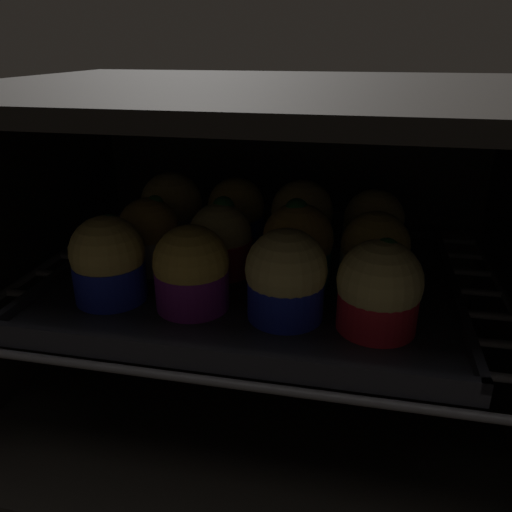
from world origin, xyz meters
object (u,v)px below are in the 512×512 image
object	(u,v)px
muffin_row0_col0	(108,261)
muffin_row0_col1	(192,271)
muffin_row1_col1	(220,241)
muffin_row2_col0	(172,209)
muffin_row2_col2	(302,219)
muffin_row1_col2	(298,246)
muffin_row1_col0	(149,236)
muffin_row1_col3	(375,253)
muffin_row0_col2	(286,278)
muffin_row2_col3	(373,226)
muffin_row2_col1	(236,215)
muffin_row0_col3	(379,290)
baking_tray	(256,280)

from	to	relation	value
muffin_row0_col0	muffin_row0_col1	size ratio (longest dim) A/B	1.04
muffin_row0_col1	muffin_row1_col1	size ratio (longest dim) A/B	0.97
muffin_row2_col0	muffin_row2_col2	distance (cm)	16.83
muffin_row1_col2	muffin_row2_col2	distance (cm)	8.74
muffin_row0_col1	muffin_row1_col0	xyz separation A→B (cm)	(-7.80, 8.29, -0.04)
muffin_row1_col0	muffin_row1_col3	distance (cm)	24.96
muffin_row0_col2	muffin_row1_col0	world-z (taller)	muffin_row0_col2
muffin_row2_col3	muffin_row0_col2	bearing A→B (deg)	-115.18
muffin_row1_col0	muffin_row2_col1	size ratio (longest dim) A/B	0.95
muffin_row1_col3	muffin_row2_col0	bearing A→B (deg)	161.55
muffin_row0_col3	muffin_row1_col1	bearing A→B (deg)	151.64
muffin_row0_col2	muffin_row2_col1	bearing A→B (deg)	117.79
muffin_row0_col2	muffin_row1_col3	world-z (taller)	muffin_row0_col2
muffin_row0_col1	muffin_row0_col3	world-z (taller)	muffin_row0_col3
muffin_row2_col0	muffin_row2_col1	bearing A→B (deg)	-1.20
muffin_row0_col1	muffin_row1_col2	xyz separation A→B (cm)	(9.14, 7.93, 0.31)
muffin_row0_col3	muffin_row1_col0	world-z (taller)	muffin_row0_col3
muffin_row1_col3	muffin_row0_col3	bearing A→B (deg)	-87.87
muffin_row0_col2	muffin_row2_col2	distance (cm)	16.75
muffin_row1_col1	muffin_row1_col3	xyz separation A→B (cm)	(16.72, -0.14, 0.04)
muffin_row2_col0	muffin_row2_col2	xyz separation A→B (cm)	(16.82, -0.43, -0.04)
muffin_row0_col0	muffin_row2_col0	world-z (taller)	muffin_row2_col0
muffin_row0_col2	muffin_row0_col3	distance (cm)	8.36
muffin_row1_col2	muffin_row2_col0	xyz separation A→B (cm)	(-17.50, 9.14, 0.14)
muffin_row1_col1	muffin_row2_col2	world-z (taller)	muffin_row2_col2
muffin_row0_col0	muffin_row1_col1	bearing A→B (deg)	44.06
baking_tray	muffin_row0_col1	xyz separation A→B (cm)	(-4.56, -8.28, 4.28)
muffin_row1_col0	muffin_row1_col2	distance (cm)	16.94
muffin_row2_col1	muffin_row2_col3	distance (cm)	16.82
muffin_row0_col3	muffin_row2_col1	world-z (taller)	muffin_row2_col1
muffin_row1_col1	muffin_row1_col2	xyz separation A→B (cm)	(8.70, -0.76, 0.44)
muffin_row0_col2	muffin_row1_col3	size ratio (longest dim) A/B	1.07
muffin_row0_col2	muffin_row2_col1	world-z (taller)	muffin_row2_col1
muffin_row0_col2	muffin_row1_col1	xyz separation A→B (cm)	(-8.71, 8.79, -0.36)
muffin_row0_col3	muffin_row1_col1	size ratio (longest dim) A/B	1.00
baking_tray	muffin_row2_col3	xyz separation A→B (cm)	(12.46, 8.35, 4.37)
muffin_row2_col0	muffin_row2_col3	world-z (taller)	muffin_row2_col0
muffin_row2_col0	muffin_row1_col2	bearing A→B (deg)	-27.58
muffin_row0_col0	muffin_row2_col2	size ratio (longest dim) A/B	0.97
baking_tray	muffin_row0_col3	xyz separation A→B (cm)	(12.94, -8.80, 4.37)
muffin_row0_col0	muffin_row2_col3	world-z (taller)	muffin_row0_col0
muffin_row1_col1	muffin_row2_col1	size ratio (longest dim) A/B	0.97
muffin_row1_col2	muffin_row2_col0	distance (cm)	19.74
muffin_row0_col1	muffin_row1_col3	xyz separation A→B (cm)	(17.16, 8.55, -0.09)
baking_tray	muffin_row0_col2	distance (cm)	10.56
baking_tray	muffin_row1_col3	bearing A→B (deg)	1.24
muffin_row2_col1	muffin_row0_col3	bearing A→B (deg)	-45.17
baking_tray	muffin_row0_col1	bearing A→B (deg)	-118.82
muffin_row2_col3	muffin_row0_col1	bearing A→B (deg)	-135.65
muffin_row0_col3	muffin_row1_col0	distance (cm)	26.78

